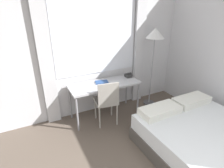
{
  "coord_description": "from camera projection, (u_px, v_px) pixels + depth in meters",
  "views": [
    {
      "loc": [
        -0.97,
        0.05,
        2.06
      ],
      "look_at": [
        0.29,
        2.5,
        0.87
      ],
      "focal_mm": 28.0,
      "sensor_mm": 36.0,
      "label": 1
    }
  ],
  "objects": [
    {
      "name": "telephone",
      "position": [
        128.0,
        75.0,
        3.71
      ],
      "size": [
        0.14,
        0.13,
        0.09
      ],
      "color": "#2D2D2D",
      "rests_on": "desk"
    },
    {
      "name": "book",
      "position": [
        102.0,
        82.0,
        3.44
      ],
      "size": [
        0.28,
        0.22,
        0.02
      ],
      "rotation": [
        0.0,
        0.0,
        -0.24
      ],
      "color": "navy",
      "rests_on": "desk"
    },
    {
      "name": "standing_lamp",
      "position": [
        155.0,
        39.0,
        3.56
      ],
      "size": [
        0.38,
        0.38,
        1.72
      ],
      "color": "#4C4C51",
      "rests_on": "ground_plane"
    },
    {
      "name": "wall_back_with_window",
      "position": [
        82.0,
        49.0,
        3.32
      ],
      "size": [
        5.51,
        0.13,
        2.7
      ],
      "color": "silver",
      "rests_on": "ground_plane"
    },
    {
      "name": "bed",
      "position": [
        217.0,
        148.0,
        2.48
      ],
      "size": [
        1.65,
        2.06,
        0.59
      ],
      "color": "#4C4742",
      "rests_on": "ground_plane"
    },
    {
      "name": "desk_chair",
      "position": [
        107.0,
        100.0,
        3.23
      ],
      "size": [
        0.46,
        0.46,
        0.89
      ],
      "rotation": [
        0.0,
        0.0,
        -0.16
      ],
      "color": "gray",
      "rests_on": "ground_plane"
    },
    {
      "name": "desk",
      "position": [
        105.0,
        86.0,
        3.43
      ],
      "size": [
        1.38,
        0.55,
        0.72
      ],
      "color": "#B2B2B7",
      "rests_on": "ground_plane"
    }
  ]
}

